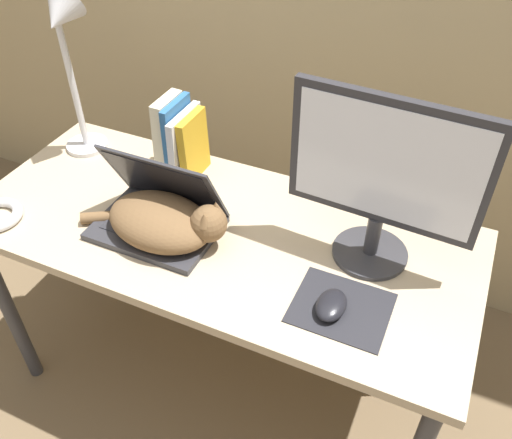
{
  "coord_description": "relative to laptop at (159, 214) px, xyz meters",
  "views": [
    {
      "loc": [
        0.54,
        -0.64,
        1.69
      ],
      "look_at": [
        0.13,
        0.27,
        0.82
      ],
      "focal_mm": 38.0,
      "sensor_mm": 36.0,
      "label": 1
    }
  ],
  "objects": [
    {
      "name": "book_row",
      "position": [
        -0.07,
        0.25,
        0.07
      ],
      "size": [
        0.12,
        0.16,
        0.24
      ],
      "color": "beige",
      "rests_on": "desk"
    },
    {
      "name": "cat",
      "position": [
        0.04,
        -0.03,
        0.01
      ],
      "size": [
        0.41,
        0.22,
        0.13
      ],
      "color": "brown",
      "rests_on": "desk"
    },
    {
      "name": "mousepad",
      "position": [
        0.53,
        -0.07,
        -0.04
      ],
      "size": [
        0.22,
        0.19,
        0.0
      ],
      "color": "#232328",
      "rests_on": "desk"
    },
    {
      "name": "external_monitor",
      "position": [
        0.54,
        0.13,
        0.2
      ],
      "size": [
        0.45,
        0.19,
        0.44
      ],
      "color": "#333338",
      "rests_on": "desk"
    },
    {
      "name": "desk",
      "position": [
        0.14,
        0.06,
        -0.13
      ],
      "size": [
        1.38,
        0.6,
        0.72
      ],
      "color": "tan",
      "rests_on": "ground_plane"
    },
    {
      "name": "desk_lamp",
      "position": [
        -0.39,
        0.21,
        0.31
      ],
      "size": [
        0.17,
        0.17,
        0.52
      ],
      "color": "silver",
      "rests_on": "desk"
    },
    {
      "name": "laptop",
      "position": [
        0.0,
        0.0,
        0.0
      ],
      "size": [
        0.32,
        0.23,
        0.22
      ],
      "color": "#2D2D33",
      "rests_on": "desk"
    },
    {
      "name": "computer_mouse",
      "position": [
        0.51,
        -0.09,
        -0.02
      ],
      "size": [
        0.07,
        0.1,
        0.03
      ],
      "color": "black",
      "rests_on": "mousepad"
    }
  ]
}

